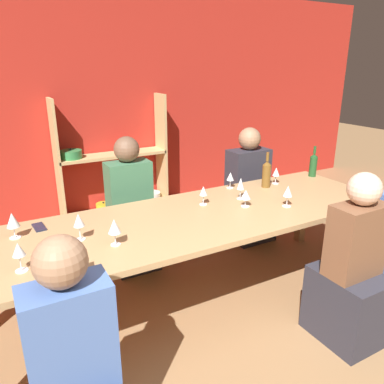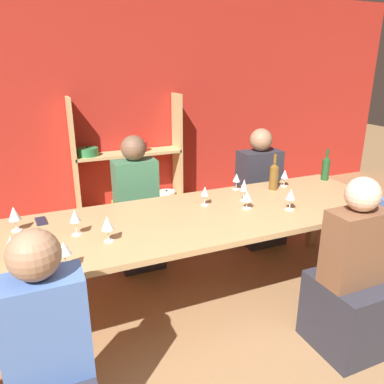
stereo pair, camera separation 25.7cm
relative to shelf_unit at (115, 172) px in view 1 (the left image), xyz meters
name	(u,v)px [view 1 (the left image)]	position (x,y,z in m)	size (l,w,h in m)	color
wall_back_red	(87,105)	(-0.22, 0.20, 0.82)	(8.80, 0.06, 2.70)	red
shelf_unit	(115,172)	(0.00, 0.00, 0.00)	(1.35, 0.30, 1.46)	tan
dining_table	(198,223)	(-0.04, -2.17, 0.15)	(3.16, 0.99, 0.75)	tan
wine_bottle_green	(313,164)	(1.46, -1.84, 0.34)	(0.07, 0.07, 0.31)	#1E4C23
wine_bottle_dark	(266,174)	(0.83, -1.89, 0.35)	(0.08, 0.08, 0.32)	brown
wine_glass_empty_a	(114,227)	(-0.74, -2.34, 0.34)	(0.08, 0.08, 0.17)	white
wine_glass_red_a	(288,192)	(0.65, -2.35, 0.34)	(0.07, 0.07, 0.17)	white
wine_glass_red_b	(241,184)	(0.43, -2.03, 0.35)	(0.06, 0.06, 0.18)	white
wine_glass_white_a	(19,251)	(-1.28, -2.39, 0.34)	(0.07, 0.07, 0.17)	white
wine_glass_empty_b	(230,177)	(0.52, -1.75, 0.33)	(0.07, 0.07, 0.15)	white
wine_glass_white_b	(246,195)	(0.37, -2.20, 0.32)	(0.08, 0.08, 0.14)	white
wine_glass_empty_c	(276,172)	(0.97, -1.85, 0.33)	(0.07, 0.07, 0.16)	white
wine_glass_red_c	(13,221)	(-1.27, -1.93, 0.34)	(0.08, 0.08, 0.17)	white
wine_glass_white_c	(203,192)	(0.10, -2.00, 0.33)	(0.06, 0.06, 0.15)	white
wine_glass_red_d	(50,258)	(-1.14, -2.52, 0.33)	(0.07, 0.07, 0.15)	white
wine_glass_red_e	(76,255)	(-1.02, -2.58, 0.34)	(0.08, 0.08, 0.16)	white
wine_glass_red_f	(79,221)	(-0.91, -2.16, 0.35)	(0.07, 0.07, 0.18)	white
cell_phone	(39,227)	(-1.12, -1.84, 0.23)	(0.08, 0.16, 0.01)	#1E2338
person_near_a	(76,384)	(-1.15, -3.00, -0.08)	(0.37, 0.46, 1.18)	#2D2D38
person_far_a	(131,219)	(-0.29, -1.35, -0.07)	(0.39, 0.49, 1.23)	#2D2D38
person_far_b	(247,198)	(1.02, -1.36, -0.09)	(0.43, 0.54, 1.20)	#2D2D38
person_near_c	(350,280)	(0.64, -3.02, -0.08)	(0.37, 0.46, 1.19)	#2D2D38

